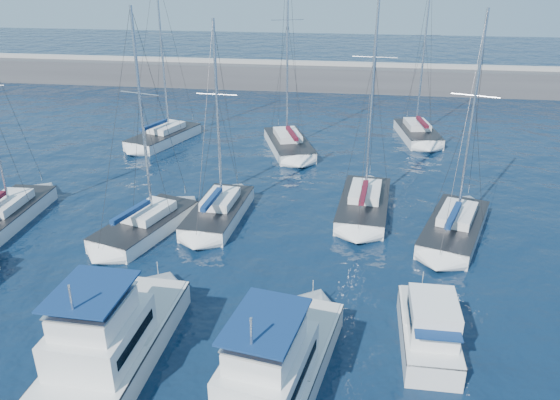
# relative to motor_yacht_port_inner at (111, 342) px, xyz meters

# --- Properties ---
(ground) EXTENTS (220.00, 220.00, 0.00)m
(ground) POSITION_rel_motor_yacht_port_inner_xyz_m (3.02, 3.41, -1.13)
(ground) COLOR black
(ground) RESTS_ON ground
(breakwater) EXTENTS (160.00, 6.00, 4.45)m
(breakwater) POSITION_rel_motor_yacht_port_inner_xyz_m (3.02, 55.41, -0.08)
(breakwater) COLOR #424244
(breakwater) RESTS_ON ground
(motor_yacht_port_inner) EXTENTS (3.86, 9.13, 4.69)m
(motor_yacht_port_inner) POSITION_rel_motor_yacht_port_inner_xyz_m (0.00, 0.00, 0.00)
(motor_yacht_port_inner) COLOR silver
(motor_yacht_port_inner) RESTS_ON ground
(motor_yacht_stbd_inner) EXTENTS (4.88, 10.06, 4.69)m
(motor_yacht_stbd_inner) POSITION_rel_motor_yacht_port_inner_xyz_m (7.05, -0.88, 0.00)
(motor_yacht_stbd_inner) COLOR silver
(motor_yacht_stbd_inner) RESTS_ON ground
(motor_yacht_stbd_outer) EXTENTS (2.34, 5.73, 3.20)m
(motor_yacht_stbd_outer) POSITION_rel_motor_yacht_port_inner_xyz_m (13.29, 2.93, -0.19)
(motor_yacht_stbd_outer) COLOR silver
(motor_yacht_stbd_outer) RESTS_ON ground
(sailboat_mid_a) EXTENTS (3.42, 8.70, 14.15)m
(sailboat_mid_a) POSITION_rel_motor_yacht_port_inner_xyz_m (-12.66, 11.82, -0.62)
(sailboat_mid_a) COLOR silver
(sailboat_mid_a) RESTS_ON ground
(sailboat_mid_b) EXTENTS (5.05, 7.99, 13.84)m
(sailboat_mid_b) POSITION_rel_motor_yacht_port_inner_xyz_m (-3.05, 11.92, -0.61)
(sailboat_mid_b) COLOR silver
(sailboat_mid_b) RESTS_ON ground
(sailboat_mid_c) EXTENTS (3.44, 7.63, 12.99)m
(sailboat_mid_c) POSITION_rel_motor_yacht_port_inner_xyz_m (0.99, 14.46, -0.62)
(sailboat_mid_c) COLOR silver
(sailboat_mid_c) RESTS_ON ground
(sailboat_mid_d) EXTENTS (3.81, 8.43, 16.37)m
(sailboat_mid_d) POSITION_rel_motor_yacht_port_inner_xyz_m (10.49, 17.05, -0.60)
(sailboat_mid_d) COLOR silver
(sailboat_mid_d) RESTS_ON ground
(sailboat_mid_e) EXTENTS (5.49, 8.76, 13.75)m
(sailboat_mid_e) POSITION_rel_motor_yacht_port_inner_xyz_m (16.06, 14.28, -0.62)
(sailboat_mid_e) COLOR silver
(sailboat_mid_e) RESTS_ON ground
(sailboat_back_a) EXTENTS (5.42, 8.46, 15.63)m
(sailboat_back_a) POSITION_rel_motor_yacht_port_inner_xyz_m (-8.14, 29.98, -0.60)
(sailboat_back_a) COLOR silver
(sailboat_back_a) RESTS_ON ground
(sailboat_back_b) EXTENTS (5.69, 8.92, 17.93)m
(sailboat_back_b) POSITION_rel_motor_yacht_port_inner_xyz_m (3.74, 29.28, -0.58)
(sailboat_back_b) COLOR silver
(sailboat_back_b) RESTS_ON ground
(sailboat_back_c) EXTENTS (4.23, 7.76, 15.18)m
(sailboat_back_c) POSITION_rel_motor_yacht_port_inner_xyz_m (15.51, 34.41, -0.60)
(sailboat_back_c) COLOR silver
(sailboat_back_c) RESTS_ON ground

